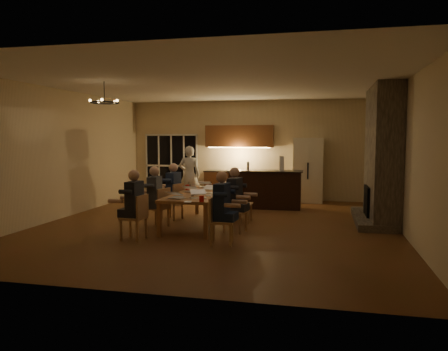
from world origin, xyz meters
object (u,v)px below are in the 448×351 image
Objects in this scene: refrigerator at (308,170)px; chair_right_mid at (235,211)px; chair_right_far at (243,203)px; laptop_a at (177,193)px; bar_island at (265,189)px; bar_bottle at (248,166)px; plate_left at (178,197)px; chair_left_mid at (157,207)px; chandelier at (104,103)px; mug_back at (194,187)px; laptop_b at (199,193)px; chair_left_near at (134,217)px; laptop_e at (206,183)px; can_cola at (210,184)px; laptop_c at (192,187)px; bar_blender at (282,163)px; chair_left_far at (172,201)px; laptop_f at (225,184)px; redcup_near at (202,199)px; plate_far at (226,189)px; dining_table at (201,209)px; person_right_mid at (235,199)px; person_left_near at (134,205)px; person_left_far at (174,191)px; mug_front at (195,193)px; plate_near at (211,196)px; laptop_d at (208,188)px; mug_mid at (211,188)px; can_silver at (192,194)px; person_left_mid at (155,197)px; chair_right_near at (222,221)px; person_right_near at (222,208)px.

refrigerator is 4.99m from chair_right_mid.
laptop_a is (-1.09, -1.60, 0.42)m from chair_right_far.
bar_bottle reaches higher than bar_island.
refrigerator is 5.68m from plate_left.
chair_left_mid is 2.55m from chandelier.
chair_left_mid is at bearing -113.34° from mug_back.
bar_bottle is at bearing 60.76° from laptop_b.
bar_island is 4.83m from chair_left_near.
laptop_e reaches higher than can_cola.
laptop_c is 1.00× the size of laptop_e.
chandelier reaches higher than mug_back.
chair_right_mid is 2.18× the size of bar_blender.
laptop_f is at bearing 128.33° from chair_left_far.
redcup_near reaches higher than plate_far.
chair_right_mid is at bearing 152.88° from laptop_c.
chair_left_mid is 1.96m from laptop_f.
laptop_e reaches higher than chair_right_far.
chandelier reaches higher than bar_bottle.
redcup_near is 0.50× the size of bar_bottle.
plate_far is at bearing -129.62° from bar_blender.
dining_table is 1.06m from person_right_mid.
laptop_f is (1.22, 2.66, 0.17)m from person_left_near.
bar_island is 1.52× the size of person_left_far.
refrigerator is 20.00× the size of mug_front.
laptop_b is 1.35× the size of plate_near.
person_left_far is at bearing -131.33° from refrigerator.
mug_front is at bearing 117.26° from laptop_c.
bar_island is at bearing 164.58° from chair_left_mid.
bar_blender reaches higher than laptop_c.
chair_left_near is at bearing -167.42° from redcup_near.
chair_right_far is 7.42× the size of redcup_near.
laptop_d is 3.20× the size of mug_mid.
laptop_d and laptop_e have the same top height.
chair_right_far is 7.42× the size of can_silver.
chair_left_mid is 2.18× the size of bar_blender.
person_left_mid is 2.30m from chandelier.
can_cola is (0.11, 1.26, -0.05)m from laptop_c.
chair_left_far is at bearing -175.24° from chair_left_near.
bar_island is at bearing 68.97° from plate_left.
person_left_far reaches higher than chair_left_mid.
person_left_far is (-1.76, 2.29, 0.24)m from chair_right_near.
mug_back is at bearing -113.89° from can_cola.
chair_left_near reaches higher than plate_far.
laptop_d reaches higher than mug_mid.
chair_right_far is 1.37m from mug_front.
laptop_b is 1.32× the size of plate_left.
bar_blender is at bearing -139.09° from laptop_e.
can_cola reaches higher than mug_back.
plate_left is (-0.01, -0.93, -0.10)m from laptop_c.
chandelier reaches higher than person_right_near.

